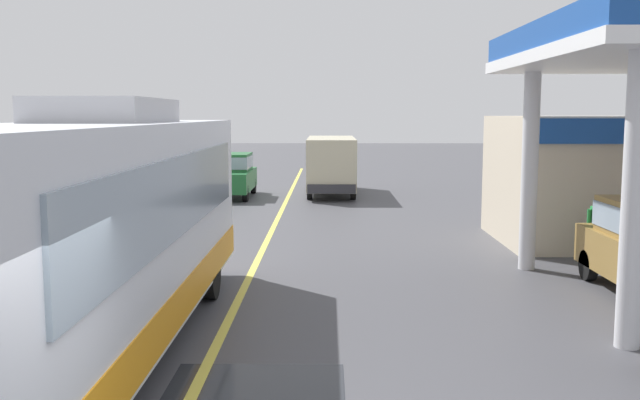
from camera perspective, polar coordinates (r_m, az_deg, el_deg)
name	(u,v)px	position (r m, az deg, el deg)	size (l,w,h in m)	color
ground	(281,211)	(25.58, -3.11, -0.87)	(120.00, 120.00, 0.00)	#424247
lane_divider_stripe	(270,234)	(20.65, -4.01, -2.73)	(0.16, 50.00, 0.01)	#D8CC4C
coach_bus_main	(89,239)	(10.42, -18.00, -2.99)	(2.60, 11.04, 3.69)	silver
minibus_opposing_lane	(331,160)	(30.78, 0.90, 3.20)	(2.04, 6.13, 2.44)	#BFB799
pedestrian_near_pump	(599,228)	(16.97, 21.45, -2.12)	(0.55, 0.22, 1.66)	#33333F
car_trailing_behind_bus	(232,173)	(29.94, -7.08, 2.17)	(1.70, 4.20, 1.82)	#1E602D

